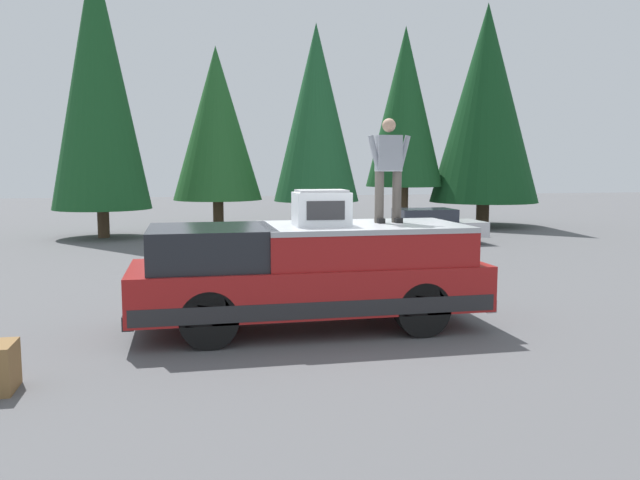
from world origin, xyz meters
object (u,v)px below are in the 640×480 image
object	(u,v)px
compressor_unit	(321,208)
pickup_truck	(308,274)
parked_car_silver	(422,226)
person_on_truck_bed	(388,167)

from	to	relation	value
compressor_unit	pickup_truck	bearing A→B (deg)	51.48
parked_car_silver	compressor_unit	bearing A→B (deg)	151.30
person_on_truck_bed	parked_car_silver	distance (m)	11.11
compressor_unit	parked_car_silver	bearing A→B (deg)	-28.70
person_on_truck_bed	pickup_truck	bearing A→B (deg)	97.05
pickup_truck	parked_car_silver	distance (m)	11.71
pickup_truck	person_on_truck_bed	bearing A→B (deg)	-82.95
parked_car_silver	person_on_truck_bed	bearing A→B (deg)	155.96
parked_car_silver	pickup_truck	bearing A→B (deg)	150.19
pickup_truck	parked_car_silver	bearing A→B (deg)	-29.81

